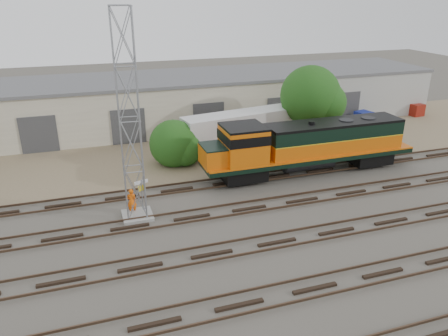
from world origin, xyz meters
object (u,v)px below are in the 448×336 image
object	(u,v)px
locomotive	(307,145)
worker	(132,201)
signal_tower	(130,123)
semi_trailer	(248,126)

from	to	relation	value
locomotive	worker	size ratio (longest dim) A/B	10.01
locomotive	signal_tower	world-z (taller)	signal_tower
locomotive	worker	world-z (taller)	locomotive
signal_tower	locomotive	bearing A→B (deg)	12.79
locomotive	worker	distance (m)	14.47
worker	semi_trailer	xyz separation A→B (m)	(11.79, 9.32, 1.42)
locomotive	worker	xyz separation A→B (m)	(-14.16, -2.54, -1.55)
signal_tower	semi_trailer	bearing A→B (deg)	40.73
worker	semi_trailer	world-z (taller)	semi_trailer
worker	semi_trailer	bearing A→B (deg)	-139.99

